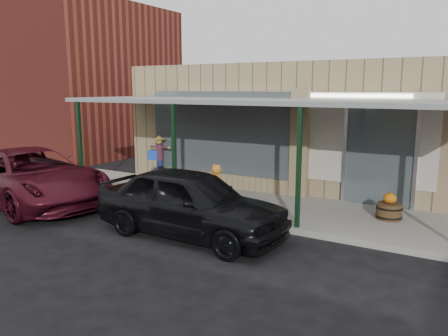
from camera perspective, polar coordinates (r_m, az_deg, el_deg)
The scene contains 10 objects.
ground at distance 9.68m, azimuth -5.47°, elevation -10.25°, with size 120.00×120.00×0.00m, color black.
sidewalk at distance 12.60m, azimuth 4.23°, elevation -4.97°, with size 40.00×3.20×0.15m, color gray.
storefront at distance 16.42m, azimuth 11.46°, elevation 5.59°, with size 12.00×6.25×4.20m.
awning at distance 12.12m, azimuth 4.33°, elevation 8.49°, with size 12.00×3.00×3.04m.
block_buildings_near at distance 16.84m, azimuth 19.45°, elevation 11.03°, with size 61.00×8.00×8.00m.
barrel_scarecrow at distance 15.82m, azimuth -8.38°, elevation 0.39°, with size 0.97×0.74×1.60m.
barrel_pumpkin at distance 11.77m, azimuth 20.76°, elevation -5.06°, with size 0.71×0.71×0.73m.
handicap_sign at distance 13.36m, azimuth -9.29°, elevation 0.14°, with size 0.28×0.12×1.41m.
parked_sedan at distance 10.16m, azimuth -4.43°, elevation -4.49°, with size 4.75×2.02×1.60m.
car_maroon at distance 14.21m, azimuth -23.92°, elevation -1.02°, with size 2.71×5.87×1.63m, color #460E1C.
Camera 1 is at (5.38, -7.30, 3.40)m, focal length 35.00 mm.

